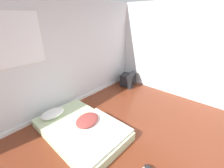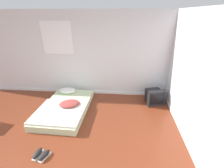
{
  "view_description": "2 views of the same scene",
  "coord_description": "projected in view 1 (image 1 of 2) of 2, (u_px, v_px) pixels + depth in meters",
  "views": [
    {
      "loc": [
        -1.69,
        -0.24,
        2.23
      ],
      "look_at": [
        0.87,
        1.99,
        0.66
      ],
      "focal_mm": 24.0,
      "sensor_mm": 36.0,
      "label": 1
    },
    {
      "loc": [
        1.29,
        -1.56,
        2.49
      ],
      "look_at": [
        0.98,
        2.2,
        0.7
      ],
      "focal_mm": 24.0,
      "sensor_mm": 36.0,
      "label": 2
    }
  ],
  "objects": [
    {
      "name": "wall_back",
      "position": [
        56.0,
        60.0,
        3.43
      ],
      "size": [
        7.72,
        0.08,
        2.6
      ],
      "color": "silver",
      "rests_on": "ground_plane"
    },
    {
      "name": "crt_tv",
      "position": [
        128.0,
        80.0,
        5.12
      ],
      "size": [
        0.58,
        0.55,
        0.47
      ],
      "color": "black",
      "rests_on": "ground_plane"
    },
    {
      "name": "mattress_bed",
      "position": [
        81.0,
        129.0,
        3.06
      ],
      "size": [
        1.25,
        1.91,
        0.32
      ],
      "color": "beige",
      "rests_on": "ground_plane"
    }
  ]
}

